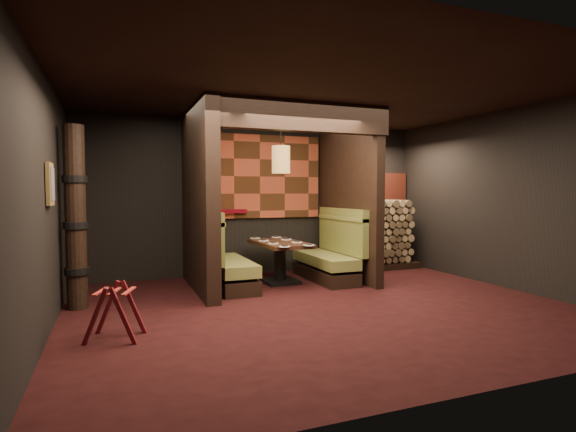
{
  "coord_description": "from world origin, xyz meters",
  "views": [
    {
      "loc": [
        -2.59,
        -5.34,
        1.54
      ],
      "look_at": [
        0.0,
        1.3,
        1.15
      ],
      "focal_mm": 28.0,
      "sensor_mm": 36.0,
      "label": 1
    }
  ],
  "objects_px": {
    "firewood_stack": "(375,234)",
    "booth_bench_left": "(224,263)",
    "booth_bench_right": "(330,257)",
    "luggage_rack": "(115,310)",
    "pendant_lamp": "(281,160)",
    "totem_column": "(76,219)",
    "dining_table": "(280,256)"
  },
  "relations": [
    {
      "from": "firewood_stack",
      "to": "booth_bench_left",
      "type": "bearing_deg",
      "value": -167.83
    },
    {
      "from": "booth_bench_right",
      "to": "luggage_rack",
      "type": "height_order",
      "value": "booth_bench_right"
    },
    {
      "from": "firewood_stack",
      "to": "pendant_lamp",
      "type": "bearing_deg",
      "value": -162.69
    },
    {
      "from": "pendant_lamp",
      "to": "totem_column",
      "type": "distance_m",
      "value": 3.23
    },
    {
      "from": "totem_column",
      "to": "firewood_stack",
      "type": "bearing_deg",
      "value": 13.19
    },
    {
      "from": "booth_bench_left",
      "to": "booth_bench_right",
      "type": "distance_m",
      "value": 1.89
    },
    {
      "from": "dining_table",
      "to": "pendant_lamp",
      "type": "xyz_separation_m",
      "value": [
        0.0,
        -0.05,
        1.6
      ]
    },
    {
      "from": "pendant_lamp",
      "to": "firewood_stack",
      "type": "height_order",
      "value": "pendant_lamp"
    },
    {
      "from": "dining_table",
      "to": "luggage_rack",
      "type": "xyz_separation_m",
      "value": [
        -2.6,
        -2.07,
        -0.16
      ]
    },
    {
      "from": "dining_table",
      "to": "booth_bench_left",
      "type": "bearing_deg",
      "value": -177.63
    },
    {
      "from": "booth_bench_left",
      "to": "dining_table",
      "type": "relative_size",
      "value": 1.19
    },
    {
      "from": "luggage_rack",
      "to": "firewood_stack",
      "type": "xyz_separation_m",
      "value": [
        4.88,
        2.73,
        0.37
      ]
    },
    {
      "from": "booth_bench_left",
      "to": "firewood_stack",
      "type": "height_order",
      "value": "firewood_stack"
    },
    {
      "from": "pendant_lamp",
      "to": "totem_column",
      "type": "bearing_deg",
      "value": -169.98
    },
    {
      "from": "luggage_rack",
      "to": "totem_column",
      "type": "height_order",
      "value": "totem_column"
    },
    {
      "from": "luggage_rack",
      "to": "firewood_stack",
      "type": "distance_m",
      "value": 5.6
    },
    {
      "from": "dining_table",
      "to": "totem_column",
      "type": "xyz_separation_m",
      "value": [
        -3.06,
        -0.59,
        0.72
      ]
    },
    {
      "from": "booth_bench_left",
      "to": "dining_table",
      "type": "bearing_deg",
      "value": 2.37
    },
    {
      "from": "luggage_rack",
      "to": "booth_bench_left",
      "type": "bearing_deg",
      "value": 51.16
    },
    {
      "from": "dining_table",
      "to": "luggage_rack",
      "type": "bearing_deg",
      "value": -141.54
    },
    {
      "from": "pendant_lamp",
      "to": "luggage_rack",
      "type": "relative_size",
      "value": 1.51
    },
    {
      "from": "pendant_lamp",
      "to": "luggage_rack",
      "type": "distance_m",
      "value": 3.73
    },
    {
      "from": "booth_bench_right",
      "to": "pendant_lamp",
      "type": "bearing_deg",
      "value": -179.39
    },
    {
      "from": "dining_table",
      "to": "totem_column",
      "type": "height_order",
      "value": "totem_column"
    },
    {
      "from": "totem_column",
      "to": "firewood_stack",
      "type": "height_order",
      "value": "totem_column"
    },
    {
      "from": "totem_column",
      "to": "booth_bench_left",
      "type": "bearing_deg",
      "value": 14.75
    },
    {
      "from": "booth_bench_right",
      "to": "totem_column",
      "type": "xyz_separation_m",
      "value": [
        -3.98,
        -0.55,
        0.79
      ]
    },
    {
      "from": "totem_column",
      "to": "luggage_rack",
      "type": "bearing_deg",
      "value": -72.76
    },
    {
      "from": "booth_bench_left",
      "to": "totem_column",
      "type": "relative_size",
      "value": 0.67
    },
    {
      "from": "booth_bench_left",
      "to": "pendant_lamp",
      "type": "xyz_separation_m",
      "value": [
        0.97,
        -0.01,
        1.67
      ]
    },
    {
      "from": "booth_bench_right",
      "to": "firewood_stack",
      "type": "xyz_separation_m",
      "value": [
        1.35,
        0.7,
        0.28
      ]
    },
    {
      "from": "totem_column",
      "to": "dining_table",
      "type": "bearing_deg",
      "value": 10.92
    }
  ]
}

